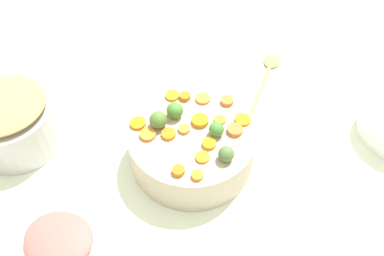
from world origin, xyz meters
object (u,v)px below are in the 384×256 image
at_px(metal_pot, 14,125).
at_px(wooden_spoon, 268,72).
at_px(serving_bowl_carrots, 192,145).
at_px(ham_plate, 56,252).

bearing_deg(metal_pot, wooden_spoon, 48.99).
bearing_deg(serving_bowl_carrots, metal_pot, -159.15).
xyz_separation_m(metal_pot, ham_plate, (0.28, -0.19, -0.05)).
xyz_separation_m(serving_bowl_carrots, wooden_spoon, (0.05, 0.38, -0.05)).
bearing_deg(ham_plate, serving_bowl_carrots, 68.75).
bearing_deg(wooden_spoon, serving_bowl_carrots, -98.03).
relative_size(metal_pot, wooden_spoon, 0.72).
distance_m(wooden_spoon, ham_plate, 0.75).
bearing_deg(ham_plate, metal_pot, 145.61).
relative_size(metal_pot, ham_plate, 0.95).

